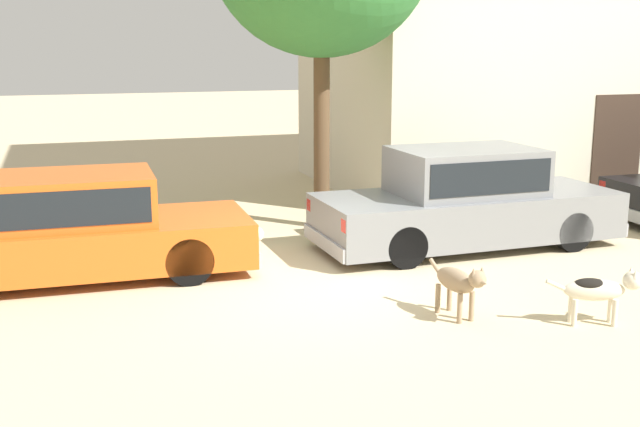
# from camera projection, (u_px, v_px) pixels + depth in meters

# --- Properties ---
(ground_plane) EXTENTS (80.00, 80.00, 0.00)m
(ground_plane) POSITION_uv_depth(u_px,v_px,m) (324.00, 284.00, 10.26)
(ground_plane) COLOR #CCB78E
(parked_sedan_nearest) EXTENTS (4.70, 1.86, 1.40)m
(parked_sedan_nearest) POSITION_uv_depth(u_px,v_px,m) (77.00, 227.00, 10.45)
(parked_sedan_nearest) COLOR #D15619
(parked_sedan_nearest) RESTS_ON ground_plane
(parked_sedan_second) EXTENTS (4.77, 1.79, 1.52)m
(parked_sedan_second) POSITION_uv_depth(u_px,v_px,m) (466.00, 199.00, 11.99)
(parked_sedan_second) COLOR slate
(parked_sedan_second) RESTS_ON ground_plane
(stray_dog_spotted) EXTENTS (1.08, 0.45, 0.65)m
(stray_dog_spotted) POSITION_uv_depth(u_px,v_px,m) (601.00, 289.00, 8.73)
(stray_dog_spotted) COLOR beige
(stray_dog_spotted) RESTS_ON ground_plane
(stray_dog_tan) EXTENTS (0.33, 1.02, 0.68)m
(stray_dog_tan) POSITION_uv_depth(u_px,v_px,m) (459.00, 282.00, 8.91)
(stray_dog_tan) COLOR #997F60
(stray_dog_tan) RESTS_ON ground_plane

